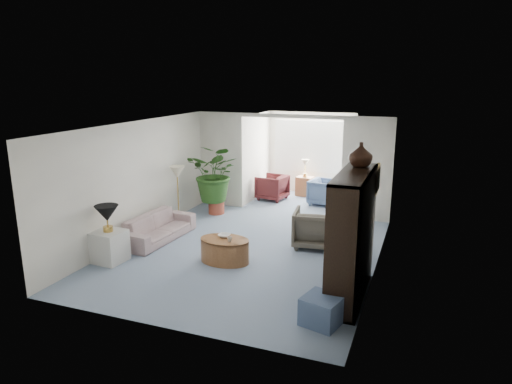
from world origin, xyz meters
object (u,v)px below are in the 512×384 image
at_px(sofa, 158,227).
at_px(plant_pot, 216,207).
at_px(floor_lamp, 177,172).
at_px(entertainment_cabinet, 352,236).
at_px(framed_picture, 377,180).
at_px(sunroom_chair_blue, 324,192).
at_px(sunroom_table, 305,186).
at_px(end_table, 110,246).
at_px(coffee_cup, 230,239).
at_px(side_table_dark, 351,233).
at_px(cabinet_urn, 361,155).
at_px(sunroom_chair_maroon, 272,187).
at_px(wingback_chair, 315,228).
at_px(coffee_table, 225,250).
at_px(ottoman, 322,310).
at_px(table_lamp, 107,213).
at_px(coffee_bowl, 224,236).

relative_size(sofa, plant_pot, 4.69).
bearing_deg(floor_lamp, entertainment_cabinet, -27.38).
xyz_separation_m(framed_picture, plant_pot, (-4.16, 2.34, -1.54)).
bearing_deg(sunroom_chair_blue, sunroom_table, 53.42).
bearing_deg(end_table, coffee_cup, 16.61).
relative_size(side_table_dark, cabinet_urn, 1.39).
height_order(framed_picture, sunroom_chair_maroon, framed_picture).
xyz_separation_m(wingback_chair, entertainment_cabinet, (1.04, -1.95, 0.61)).
xyz_separation_m(coffee_cup, sunroom_chair_blue, (0.73, 4.70, -0.15)).
bearing_deg(sunroom_chair_maroon, sofa, -8.38).
height_order(sofa, wingback_chair, wingback_chair).
distance_m(side_table_dark, entertainment_cabinet, 2.39).
xyz_separation_m(floor_lamp, side_table_dark, (4.05, -0.02, -0.98)).
height_order(coffee_table, sunroom_chair_maroon, sunroom_chair_maroon).
height_order(ottoman, sunroom_chair_blue, sunroom_chair_blue).
bearing_deg(floor_lamp, coffee_table, -41.04).
bearing_deg(wingback_chair, entertainment_cabinet, 110.63).
relative_size(end_table, sunroom_chair_maroon, 0.77).
xyz_separation_m(end_table, coffee_cup, (2.18, 0.65, 0.20)).
xyz_separation_m(framed_picture, sunroom_chair_blue, (-1.77, 4.14, -1.35)).
height_order(table_lamp, ottoman, table_lamp).
bearing_deg(floor_lamp, sofa, -82.85).
distance_m(end_table, coffee_cup, 2.28).
distance_m(table_lamp, ottoman, 4.38).
xyz_separation_m(end_table, cabinet_urn, (4.45, 0.69, 1.90)).
distance_m(table_lamp, wingback_chair, 4.07).
bearing_deg(plant_pot, entertainment_cabinet, -40.48).
bearing_deg(plant_pot, sofa, -98.33).
height_order(framed_picture, floor_lamp, framed_picture).
xyz_separation_m(sofa, entertainment_cabinet, (4.25, -1.16, 0.73)).
bearing_deg(cabinet_urn, sunroom_table, 112.99).
bearing_deg(table_lamp, entertainment_cabinet, 2.45).
relative_size(end_table, coffee_bowl, 2.60).
distance_m(table_lamp, entertainment_cabinet, 4.46).
xyz_separation_m(table_lamp, coffee_bowl, (1.98, 0.85, -0.47)).
height_order(table_lamp, plant_pot, table_lamp).
height_order(table_lamp, entertainment_cabinet, entertainment_cabinet).
relative_size(coffee_cup, sunroom_chair_maroon, 0.12).
xyz_separation_m(side_table_dark, ottoman, (0.13, -3.24, -0.07)).
relative_size(framed_picture, sunroom_chair_maroon, 0.65).
relative_size(ottoman, sunroom_chair_blue, 0.67).
distance_m(ottoman, sunroom_table, 7.21).
bearing_deg(coffee_cup, plant_pot, 119.81).
relative_size(floor_lamp, coffee_table, 0.38).
distance_m(sunroom_chair_blue, sunroom_chair_maroon, 1.50).
relative_size(floor_lamp, entertainment_cabinet, 0.18).
distance_m(entertainment_cabinet, ottoman, 1.29).
distance_m(floor_lamp, coffee_table, 2.81).
relative_size(wingback_chair, plant_pot, 2.13).
height_order(framed_picture, ottoman, framed_picture).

